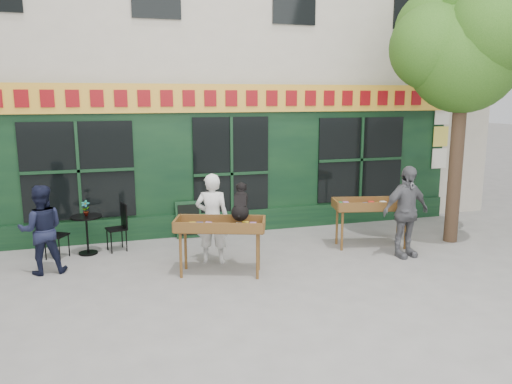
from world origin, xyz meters
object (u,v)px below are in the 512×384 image
dog (240,201)px  bistro_table (87,227)px  man_right (406,212)px  man_left (42,230)px  book_cart_center (220,228)px  book_cart_right (372,207)px  woman (212,218)px

dog → bistro_table: dog is taller
man_right → bistro_table: (-5.84, 1.91, -0.34)m
man_right → man_left: size_ratio=1.13×
book_cart_center → book_cart_right: same height
book_cart_center → man_left: (-2.94, 0.94, -0.04)m
woman → man_right: 3.67m
woman → man_right: man_right is taller
man_right → bistro_table: bearing=154.2°
woman → man_left: bearing=13.8°
dog → bistro_table: (-2.59, 1.89, -0.75)m
book_cart_center → man_left: size_ratio=1.04×
man_right → man_left: (-6.54, 1.01, -0.10)m
book_cart_center → bistro_table: book_cart_center is taller
book_cart_center → book_cart_right: size_ratio=1.01×
woman → man_right: bearing=-171.8°
man_right → bistro_table: size_ratio=2.32×
woman → dog: bearing=136.1°
woman → man_left: size_ratio=1.07×
book_cart_center → dog: 0.59m
book_cart_right → bistro_table: 5.67m
book_cart_center → book_cart_right: bearing=31.2°
book_cart_center → man_left: 3.09m
dog → man_left: 3.47m
bistro_table → man_left: (-0.70, -0.90, 0.24)m
man_right → book_cart_right: bearing=104.1°
woman → book_cart_right: 3.30m
book_cart_center → man_right: man_right is taller
woman → bistro_table: woman is taller
woman → man_right: size_ratio=0.95×
dog → man_left: size_ratio=0.38×
man_left → book_cart_right: bearing=173.2°
book_cart_center → woman: bearing=109.5°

